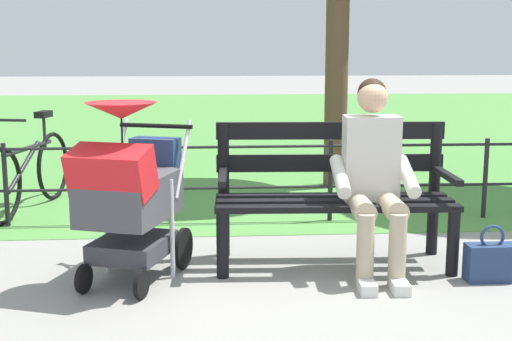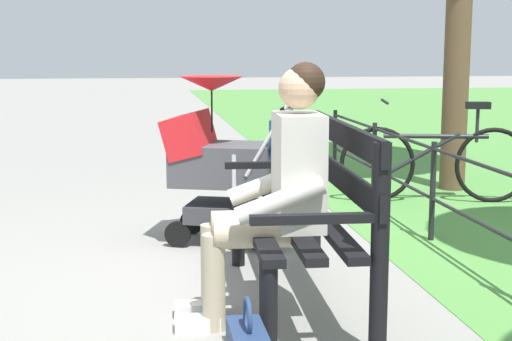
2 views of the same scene
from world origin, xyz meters
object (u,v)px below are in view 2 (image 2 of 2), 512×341
object	(u,v)px
park_bench	(311,206)
person_on_bench	(276,186)
bicycle	(436,161)
stroller	(223,158)

from	to	relation	value
park_bench	person_on_bench	bearing A→B (deg)	135.51
park_bench	bicycle	size ratio (longest dim) A/B	0.99
stroller	bicycle	distance (m)	2.29
person_on_bench	bicycle	size ratio (longest dim) A/B	0.78
park_bench	stroller	size ratio (longest dim) A/B	1.41
bicycle	stroller	bearing A→B (deg)	119.35
park_bench	bicycle	distance (m)	2.98
stroller	park_bench	bearing A→B (deg)	-166.84
person_on_bench	stroller	bearing A→B (deg)	3.33
stroller	bicycle	size ratio (longest dim) A/B	0.70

